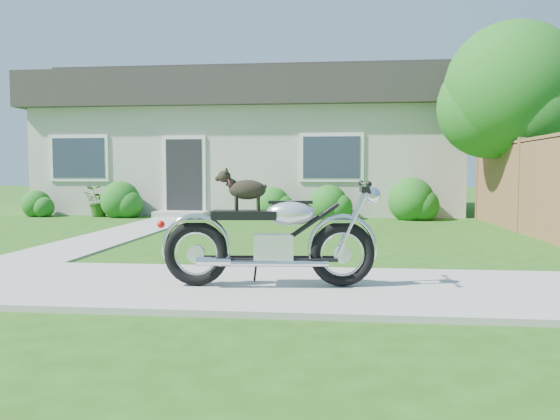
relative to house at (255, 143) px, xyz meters
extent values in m
plane|color=#235114|center=(0.00, -11.99, -2.16)|extent=(80.00, 80.00, 0.00)
cube|color=#9E9B93|center=(0.00, -11.99, -2.14)|extent=(24.00, 2.20, 0.04)
cube|color=#9E9B93|center=(-1.50, -6.99, -2.14)|extent=(1.20, 8.00, 0.03)
cube|color=beige|center=(0.00, 0.01, -0.66)|extent=(12.00, 6.00, 3.00)
cube|color=#2D2B28|center=(0.00, 0.01, 1.34)|extent=(12.60, 6.60, 1.00)
cube|color=#2D2B28|center=(0.00, 0.01, 2.04)|extent=(12.60, 2.00, 0.60)
cube|color=black|center=(-1.50, -3.02, -1.11)|extent=(1.00, 0.06, 2.10)
cube|color=#9E9B93|center=(-1.50, -3.37, -2.08)|extent=(1.40, 0.70, 0.16)
cube|color=#2D3847|center=(-4.50, -3.02, -0.56)|extent=(1.70, 0.05, 1.30)
cube|color=#2D3847|center=(2.50, -3.02, -0.56)|extent=(1.70, 0.05, 1.30)
cube|color=brown|center=(6.30, -6.24, -1.26)|extent=(0.08, 6.50, 1.80)
cube|color=brown|center=(6.30, -2.99, -1.21)|extent=(0.12, 0.12, 1.90)
cube|color=brown|center=(6.30, -6.24, -1.21)|extent=(0.12, 0.12, 1.90)
cube|color=brown|center=(6.30, -6.24, -0.34)|extent=(0.08, 6.50, 0.08)
cylinder|color=#3D2B1C|center=(6.47, -4.98, -0.93)|extent=(0.28, 0.28, 2.45)
sphere|color=#1D5F19|center=(6.47, -4.98, 0.88)|extent=(2.94, 2.94, 2.94)
sphere|color=#1D5F19|center=(6.87, -5.28, 0.39)|extent=(2.15, 2.15, 2.15)
sphere|color=#1D5F19|center=(0.99, -3.49, -1.78)|extent=(0.89, 0.89, 0.89)
sphere|color=#1D5F19|center=(4.53, -3.49, -1.66)|extent=(1.16, 1.16, 1.16)
sphere|color=#1D5F19|center=(-5.51, -3.49, -1.83)|extent=(0.78, 0.78, 0.78)
sphere|color=#1D5F19|center=(2.45, -3.49, -1.75)|extent=(0.96, 0.96, 0.96)
sphere|color=#1D5F19|center=(-3.13, -3.49, -1.71)|extent=(1.05, 1.05, 1.05)
imported|color=#255215|center=(-3.80, -3.44, -1.74)|extent=(0.90, 0.83, 0.83)
imported|color=#1C651B|center=(0.74, -3.44, -1.82)|extent=(0.38, 0.38, 0.66)
torus|color=black|center=(2.72, -12.02, -1.78)|extent=(0.68, 0.16, 0.67)
torus|color=black|center=(1.22, -12.14, -1.78)|extent=(0.68, 0.16, 0.67)
cube|color=silver|center=(2.02, -12.07, -1.73)|extent=(0.42, 0.27, 0.30)
ellipsoid|color=silver|center=(2.19, -12.06, -1.36)|extent=(0.53, 0.33, 0.26)
cube|color=black|center=(1.72, -12.10, -1.38)|extent=(0.67, 0.31, 0.09)
cube|color=silver|center=(2.72, -12.02, -1.44)|extent=(0.31, 0.16, 0.03)
cube|color=silver|center=(1.22, -12.14, -1.44)|extent=(0.31, 0.16, 0.03)
cylinder|color=silver|center=(2.94, -12.00, -1.06)|extent=(0.08, 0.60, 0.03)
sphere|color=silver|center=(3.02, -11.99, -1.18)|extent=(0.18, 0.18, 0.17)
cylinder|color=silver|center=(2.03, -12.20, -1.86)|extent=(1.10, 0.15, 0.06)
ellipsoid|color=black|center=(1.75, -12.09, -1.12)|extent=(0.39, 0.21, 0.20)
sphere|color=black|center=(1.52, -12.11, -0.99)|extent=(0.13, 0.13, 0.12)
cylinder|color=black|center=(1.64, -12.06, -1.26)|extent=(0.03, 0.03, 0.16)
cylinder|color=black|center=(1.64, -12.15, -1.26)|extent=(0.03, 0.03, 0.16)
cylinder|color=black|center=(1.86, -12.04, -1.26)|extent=(0.03, 0.03, 0.16)
cylinder|color=black|center=(1.87, -12.13, -1.26)|extent=(0.03, 0.03, 0.16)
torus|color=#C73552|center=(1.57, -12.11, -1.05)|extent=(0.07, 0.11, 0.10)
camera|label=1|loc=(2.66, -17.58, -0.94)|focal=35.00mm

